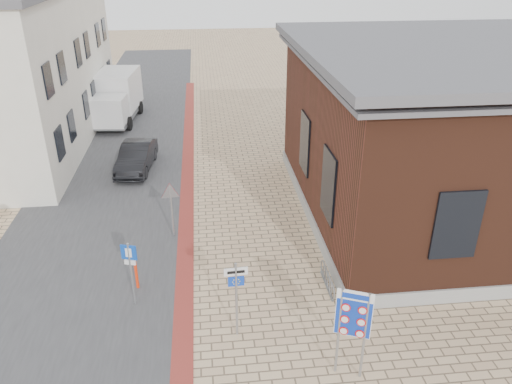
{
  "coord_description": "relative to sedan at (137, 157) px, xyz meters",
  "views": [
    {
      "loc": [
        -1.14,
        -10.75,
        10.0
      ],
      "look_at": [
        0.62,
        4.98,
        2.2
      ],
      "focal_mm": 35.0,
      "sensor_mm": 36.0,
      "label": 1
    }
  ],
  "objects": [
    {
      "name": "essen_sign",
      "position": [
        4.03,
        -12.34,
        0.94
      ],
      "size": [
        0.66,
        0.08,
        2.43
      ],
      "rotation": [
        0.0,
        0.0,
        0.06
      ],
      "color": "gray",
      "rests_on": "ground"
    },
    {
      "name": "bollard",
      "position": [
        0.98,
        -9.84,
        -0.16
      ],
      "size": [
        0.12,
        0.12,
        1.02
      ],
      "primitive_type": "cylinder",
      "rotation": [
        0.0,
        0.0,
        0.35
      ],
      "color": "#FF320D",
      "rests_on": "ground"
    },
    {
      "name": "border_sign",
      "position": [
        6.77,
        -14.14,
        1.23
      ],
      "size": [
        0.85,
        0.39,
        2.65
      ],
      "rotation": [
        0.0,
        0.0,
        -0.4
      ],
      "color": "gray",
      "rests_on": "ground"
    },
    {
      "name": "road_strip",
      "position": [
        -1.02,
        2.36,
        -0.66
      ],
      "size": [
        7.0,
        60.0,
        0.02
      ],
      "primitive_type": "cube",
      "color": "#38383A",
      "rests_on": "ground"
    },
    {
      "name": "sedan",
      "position": [
        0.0,
        0.0,
        0.0
      ],
      "size": [
        1.84,
        4.17,
        1.33
      ],
      "primitive_type": "imported",
      "rotation": [
        0.0,
        0.0,
        -0.11
      ],
      "color": "black",
      "rests_on": "ground"
    },
    {
      "name": "box_truck",
      "position": [
        -2.0,
        8.03,
        0.87
      ],
      "size": [
        2.87,
        5.9,
        2.98
      ],
      "rotation": [
        0.0,
        0.0,
        -0.1
      ],
      "color": "slate",
      "rests_on": "ground"
    },
    {
      "name": "yield_sign",
      "position": [
        2.01,
        -6.64,
        0.98
      ],
      "size": [
        0.77,
        0.13,
        2.18
      ],
      "rotation": [
        0.0,
        0.0,
        0.09
      ],
      "color": "gray",
      "rests_on": "ground"
    },
    {
      "name": "townhouse_mid",
      "position": [
        -6.52,
        5.36,
        3.9
      ],
      "size": [
        7.4,
        6.4,
        9.1
      ],
      "color": "beige",
      "rests_on": "ground"
    },
    {
      "name": "parking_sign",
      "position": [
        0.98,
        -10.64,
        0.81
      ],
      "size": [
        0.48,
        0.18,
        2.2
      ],
      "rotation": [
        0.0,
        0.0,
        -0.29
      ],
      "color": "gray",
      "rests_on": "ground"
    },
    {
      "name": "brick_building",
      "position": [
        13.47,
        -5.64,
        2.82
      ],
      "size": [
        13.0,
        13.0,
        6.8
      ],
      "color": "gray",
      "rests_on": "ground"
    },
    {
      "name": "townhouse_far",
      "position": [
        -6.52,
        11.36,
        3.5
      ],
      "size": [
        7.4,
        6.4,
        8.3
      ],
      "color": "beige",
      "rests_on": "ground"
    },
    {
      "name": "curb_strip",
      "position": [
        2.48,
        -2.64,
        -0.65
      ],
      "size": [
        0.6,
        40.0,
        0.02
      ],
      "primitive_type": "cube",
      "color": "maroon",
      "rests_on": "ground"
    },
    {
      "name": "bike_rack",
      "position": [
        7.13,
        -10.44,
        -0.4
      ],
      "size": [
        0.08,
        1.8,
        0.6
      ],
      "color": "slate",
      "rests_on": "ground"
    },
    {
      "name": "ground",
      "position": [
        4.48,
        -12.64,
        -0.67
      ],
      "size": [
        120.0,
        120.0,
        0.0
      ],
      "primitive_type": "plane",
      "color": "tan",
      "rests_on": "ground"
    }
  ]
}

